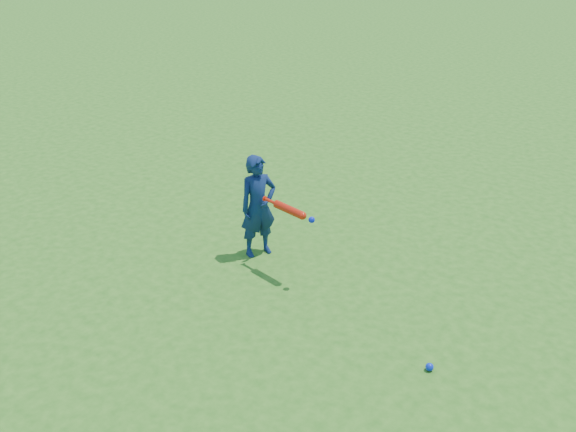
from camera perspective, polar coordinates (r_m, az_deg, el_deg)
The scene contains 4 objects.
ground at distance 7.51m, azimuth 1.31°, elevation -3.85°, with size 80.00×80.00×0.00m, color #2A6919.
child at distance 7.37m, azimuth -2.67°, elevation 0.87°, with size 0.45×0.29×1.22m, color #10234E.
ground_ball_blue at distance 5.98m, azimuth 12.47°, elevation -12.97°, with size 0.07×0.07×0.07m, color #0C28CD.
bat_swing at distance 6.86m, azimuth 0.30°, elevation 0.48°, with size 0.77×0.19×0.09m.
Camera 1 is at (3.79, -5.30, 3.73)m, focal length 40.00 mm.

